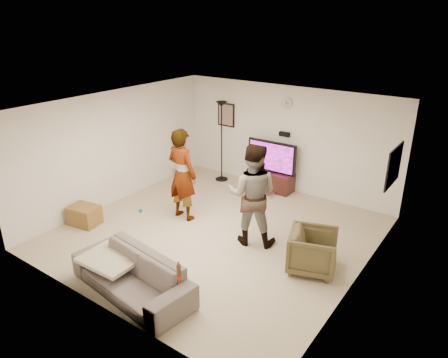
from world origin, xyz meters
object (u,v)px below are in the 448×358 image
Objects in this scene: tv_stand at (271,180)px; side_table at (84,215)px; sofa at (132,275)px; tv at (272,157)px; beer_bottle at (179,273)px; cat_tree at (181,155)px; person_right at (252,195)px; floor_lamp at (222,142)px; person_left at (182,175)px; armchair at (313,251)px.

side_table is at bearing -120.11° from tv_stand.
sofa is at bearing -86.79° from tv_stand.
tv is 4.91m from beer_bottle.
cat_tree is 0.60× the size of person_right.
floor_lamp is 1.16m from cat_tree.
person_left reaches higher than sofa.
floor_lamp is at bearing 119.44° from beer_bottle.
tv_stand is at bearing 0.00° from tv.
cat_tree is 2.38m from person_left.
cat_tree is 4.98m from armchair.
sofa is at bearing 180.00° from beer_bottle.
tv_stand is at bearing 104.66° from beer_bottle.
person_right reaches higher than tv.
cat_tree reaches higher than side_table.
person_left reaches higher than person_right.
armchair is at bearing -23.16° from cat_tree.
cat_tree reaches higher than armchair.
floor_lamp reaches higher than armchair.
floor_lamp is at bearing -65.40° from person_right.
cat_tree is 1.96× the size of side_table.
tv is at bearing 59.89° from side_table.
person_right is 2.46× the size of armchair.
cat_tree reaches higher than sofa.
person_left reaches higher than beer_bottle.
cat_tree is 5.45m from beer_bottle.
floor_lamp reaches higher than cat_tree.
cat_tree is 4.63× the size of beer_bottle.
cat_tree is 1.48× the size of armchair.
floor_lamp reaches higher than tv.
beer_bottle is at bearing -15.84° from side_table.
tv_stand is 2.59m from person_left.
person_right reaches higher than side_table.
sofa reaches higher than side_table.
floor_lamp is 2.60× the size of armchair.
sofa is 3.60× the size of side_table.
person_right is 1.47m from armchair.
beer_bottle is (1.24, -4.75, -0.09)m from tv.
sofa is at bearing -21.63° from side_table.
armchair is (2.25, -2.58, 0.12)m from tv_stand.
person_left is (1.57, -1.74, 0.39)m from cat_tree.
person_left is 2.15m from side_table.
cat_tree reaches higher than tv_stand.
side_table is (-1.44, -1.41, -0.77)m from person_left.
tv reaches higher than armchair.
person_right is at bearing 63.10° from armchair.
tv_stand is 4.36m from side_table.
floor_lamp is at bearing 37.88° from armchair.
person_right reaches higher than armchair.
person_left is at bearing -48.04° from cat_tree.
tv_stand is at bearing -89.91° from person_right.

